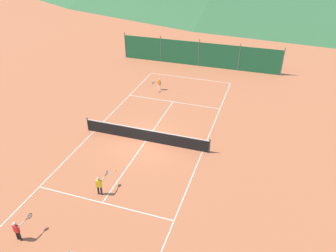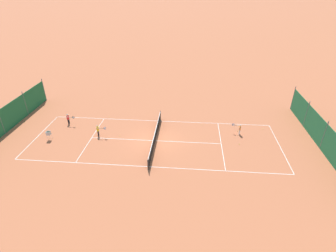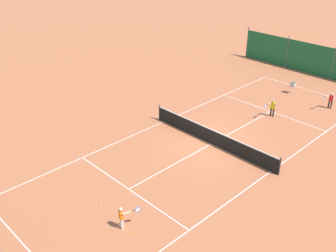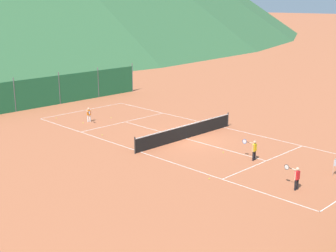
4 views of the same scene
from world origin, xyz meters
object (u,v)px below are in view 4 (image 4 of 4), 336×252
at_px(tennis_ball_by_net_right, 56,118).
at_px(tennis_ball_service_box, 102,135).
at_px(player_near_baseline, 89,114).
at_px(player_near_service, 254,149).
at_px(tennis_net, 186,132).
at_px(player_far_baseline, 296,176).
at_px(tennis_ball_alley_right, 223,152).
at_px(tennis_ball_alley_left, 209,179).
at_px(tennis_ball_near_corner, 83,123).
at_px(tennis_ball_mid_court, 111,118).

xyz_separation_m(tennis_ball_by_net_right, tennis_ball_service_box, (-0.32, -6.39, 0.00)).
distance_m(player_near_baseline, player_near_service, 14.18).
bearing_deg(player_near_service, tennis_net, 85.68).
xyz_separation_m(player_far_baseline, tennis_ball_alley_right, (2.01, 6.13, -0.65)).
bearing_deg(tennis_ball_alley_right, player_far_baseline, -108.17).
bearing_deg(player_far_baseline, tennis_ball_by_net_right, 91.64).
xyz_separation_m(tennis_ball_alley_left, tennis_ball_near_corner, (2.04, 14.23, 0.00)).
bearing_deg(tennis_ball_near_corner, tennis_ball_alley_left, -98.15).
bearing_deg(tennis_ball_near_corner, tennis_ball_mid_court, -4.54).
bearing_deg(tennis_ball_service_box, tennis_ball_near_corner, 75.10).
bearing_deg(tennis_ball_alley_right, player_near_service, -85.79).
distance_m(tennis_ball_mid_court, tennis_ball_service_box, 4.93).
distance_m(player_near_service, tennis_ball_near_corner, 14.26).
height_order(tennis_ball_mid_court, tennis_ball_by_net_right, same).
bearing_deg(tennis_ball_near_corner, tennis_ball_alley_right, -80.74).
bearing_deg(tennis_net, tennis_ball_near_corner, 107.04).
relative_size(tennis_ball_alley_left, tennis_ball_alley_right, 1.00).
bearing_deg(player_near_baseline, player_near_service, -83.79).
relative_size(tennis_net, tennis_ball_mid_court, 139.09).
bearing_deg(tennis_ball_alley_left, player_near_baseline, 79.61).
bearing_deg(tennis_ball_alley_left, tennis_ball_alley_right, 29.33).
xyz_separation_m(tennis_ball_alley_right, tennis_ball_near_corner, (-1.96, 11.99, 0.00)).
bearing_deg(tennis_ball_alley_left, player_far_baseline, -62.99).
height_order(tennis_ball_alley_left, tennis_ball_near_corner, same).
xyz_separation_m(tennis_ball_mid_court, tennis_ball_service_box, (-3.51, -3.47, 0.00)).
bearing_deg(tennis_net, tennis_ball_alley_right, -99.12).
relative_size(player_far_baseline, tennis_ball_alley_left, 17.79).
xyz_separation_m(player_far_baseline, player_near_service, (2.17, 4.03, 0.02)).
height_order(tennis_ball_mid_court, tennis_ball_near_corner, same).
distance_m(player_near_baseline, tennis_ball_near_corner, 0.84).
bearing_deg(tennis_ball_mid_court, tennis_ball_near_corner, 175.46).
xyz_separation_m(tennis_ball_alley_left, tennis_ball_mid_court, (4.57, 14.03, 0.00)).
bearing_deg(tennis_ball_mid_court, tennis_net, -89.92).
bearing_deg(player_near_baseline, tennis_ball_alley_left, -100.39).
distance_m(tennis_ball_alley_right, tennis_ball_near_corner, 12.15).
distance_m(tennis_net, tennis_ball_alley_left, 7.50).
distance_m(tennis_net, tennis_ball_service_box, 5.84).
relative_size(tennis_net, player_near_baseline, 8.30).
relative_size(player_near_baseline, tennis_ball_service_box, 16.75).
xyz_separation_m(tennis_ball_mid_court, tennis_ball_by_net_right, (-3.19, 2.92, 0.00)).
bearing_deg(player_near_baseline, player_far_baseline, -91.99).
bearing_deg(tennis_ball_by_net_right, tennis_ball_alley_left, -94.67).
bearing_deg(tennis_net, tennis_ball_mid_court, 90.08).
height_order(tennis_ball_near_corner, tennis_ball_by_net_right, same).
height_order(tennis_ball_alley_left, tennis_ball_by_net_right, same).
relative_size(tennis_net, tennis_ball_by_net_right, 139.09).
bearing_deg(tennis_ball_by_net_right, player_near_service, -80.67).
bearing_deg(tennis_ball_mid_court, tennis_ball_alley_right, -92.82).
distance_m(player_far_baseline, tennis_ball_alley_left, 4.41).
bearing_deg(tennis_ball_by_net_right, player_far_baseline, -88.36).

